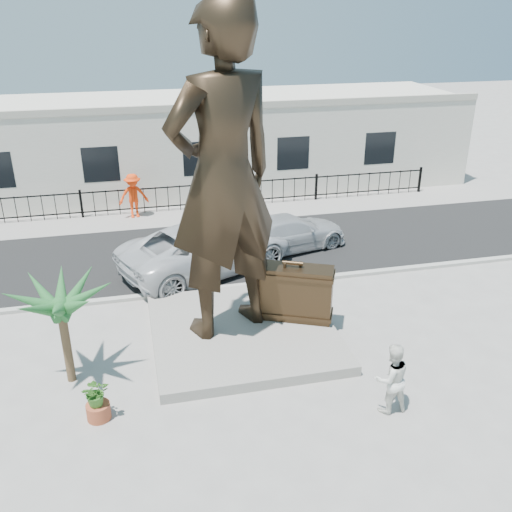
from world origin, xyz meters
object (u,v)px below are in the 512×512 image
at_px(statue, 223,178).
at_px(suitcase, 292,292).
at_px(tourist, 391,378).
at_px(car_white, 207,247).

xyz_separation_m(statue, suitcase, (1.98, 0.05, -3.63)).
bearing_deg(suitcase, tourist, -49.93).
height_order(statue, suitcase, statue).
distance_m(suitcase, car_white, 4.81).
relative_size(statue, suitcase, 3.80).
height_order(suitcase, car_white, suitcase).
bearing_deg(car_white, tourist, 175.43).
distance_m(statue, tourist, 6.51).
bearing_deg(statue, tourist, 105.01).
distance_m(statue, suitcase, 4.14).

